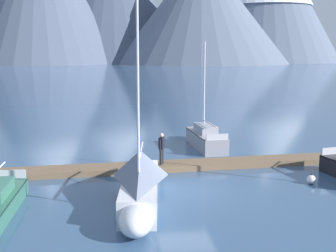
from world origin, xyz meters
TOP-DOWN VIEW (x-y plane):
  - ground_plane at (0.00, 0.00)m, footprint 700.00×700.00m
  - mountain_east_summit at (41.86, 200.70)m, footprint 82.81×82.81m
  - dock at (0.00, 4.00)m, footprint 22.92×3.28m
  - sailboat_second_berth at (-2.17, -1.57)m, footprint 2.29×7.72m
  - sailboat_mid_dock_port at (2.87, 9.57)m, footprint 1.81×6.39m
  - person_on_dock at (-0.63, 3.83)m, footprint 0.36×0.54m
  - mooring_buoy_channel_marker at (6.11, 0.26)m, footprint 0.43×0.43m

SIDE VIEW (x-z plane):
  - ground_plane at x=0.00m, z-range 0.00..0.00m
  - dock at x=0.00m, z-range -0.01..0.29m
  - mooring_buoy_channel_marker at x=6.11m, z-range -0.04..0.47m
  - sailboat_mid_dock_port at x=2.87m, z-range -2.80..4.03m
  - sailboat_second_berth at x=-2.17m, z-range -3.36..5.37m
  - person_on_dock at x=-0.63m, z-range 0.42..2.11m
  - mountain_east_summit at x=41.86m, z-range 0.55..52.63m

